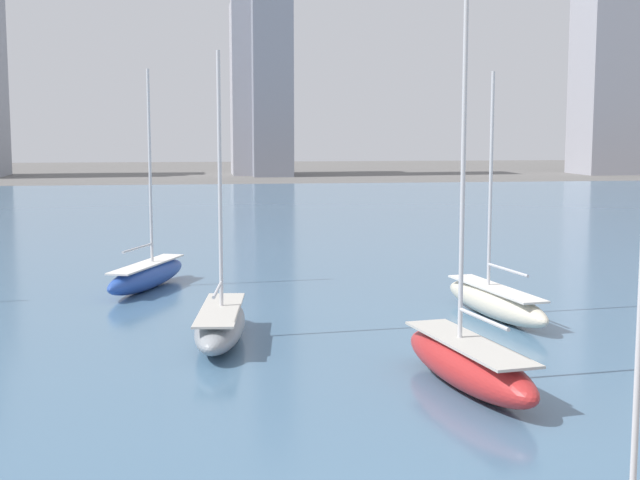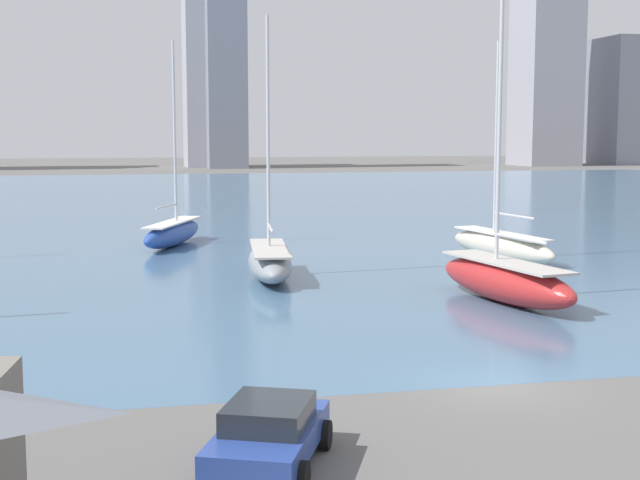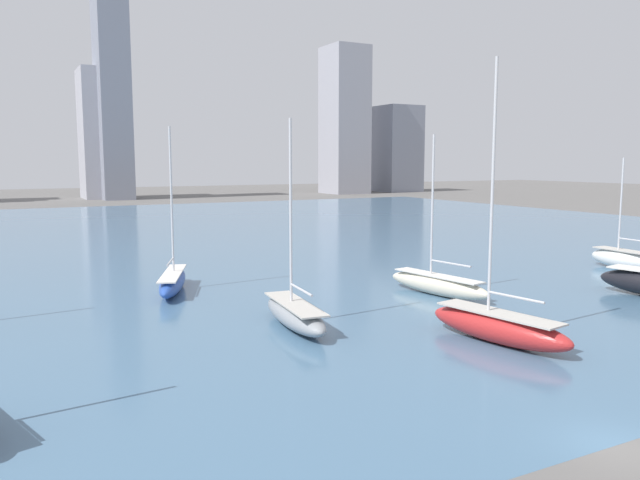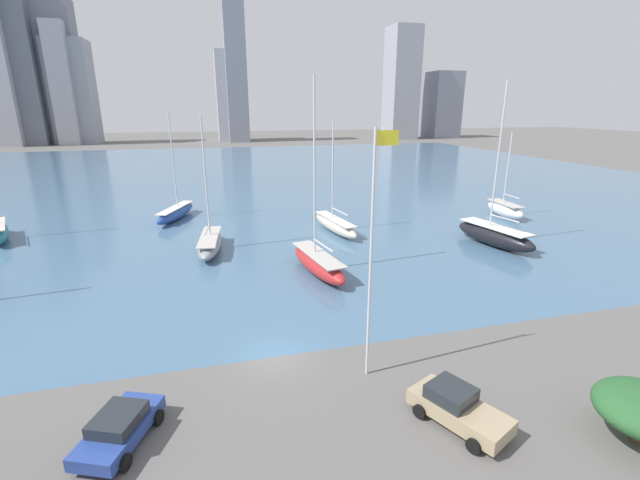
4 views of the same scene
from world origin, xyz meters
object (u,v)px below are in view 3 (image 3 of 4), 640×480
at_px(sailboat_blue, 173,281).
at_px(sailboat_red, 498,325).
at_px(sailboat_cream, 438,284).
at_px(sailboat_white, 622,258).
at_px(sailboat_gray, 295,313).

bearing_deg(sailboat_blue, sailboat_red, -39.08).
relative_size(sailboat_blue, sailboat_red, 0.81).
xyz_separation_m(sailboat_blue, sailboat_red, (13.14, -23.11, 0.12)).
height_order(sailboat_blue, sailboat_cream, sailboat_blue).
height_order(sailboat_blue, sailboat_red, sailboat_red).
relative_size(sailboat_white, sailboat_gray, 0.82).
relative_size(sailboat_cream, sailboat_white, 1.16).
relative_size(sailboat_blue, sailboat_white, 1.22).
bearing_deg(sailboat_cream, sailboat_white, -6.00).
bearing_deg(sailboat_white, sailboat_cream, -173.72).
bearing_deg(sailboat_red, sailboat_cream, 57.31).
distance_m(sailboat_blue, sailboat_cream, 21.38).
bearing_deg(sailboat_gray, sailboat_cream, 20.01).
height_order(sailboat_blue, sailboat_gray, sailboat_blue).
height_order(sailboat_blue, sailboat_white, sailboat_blue).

